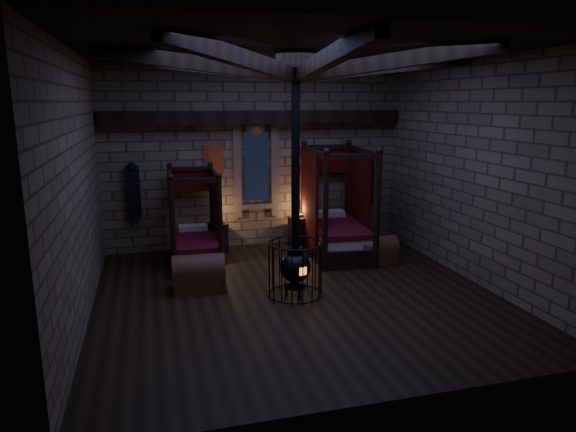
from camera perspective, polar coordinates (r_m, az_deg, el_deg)
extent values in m
cube|color=black|center=(9.34, 0.93, -8.75)|extent=(7.00, 7.00, 0.01)
cube|color=#847054|center=(12.17, -3.63, 6.45)|extent=(7.00, 0.02, 4.20)
cube|color=#847054|center=(5.57, 11.02, -1.13)|extent=(7.00, 0.02, 4.20)
cube|color=#847054|center=(8.52, -22.29, 2.88)|extent=(0.02, 7.00, 4.20)
cube|color=#847054|center=(10.32, 20.07, 4.61)|extent=(0.02, 7.00, 4.20)
cube|color=black|center=(8.73, 1.04, 17.86)|extent=(7.00, 7.00, 0.01)
cube|color=black|center=(11.92, -3.51, 10.91)|extent=(6.86, 0.35, 0.30)
cylinder|color=black|center=(8.72, 1.03, 16.88)|extent=(0.70, 0.70, 0.25)
cube|color=black|center=(12.14, -3.57, 5.49)|extent=(0.55, 0.04, 1.60)
cube|color=maroon|center=(11.97, -8.31, 6.24)|extent=(0.45, 0.03, 0.65)
cube|color=black|center=(11.86, -16.81, 2.61)|extent=(0.30, 0.10, 1.15)
cube|color=black|center=(12.95, 8.81, 3.80)|extent=(0.30, 0.10, 1.15)
cube|color=black|center=(11.14, -10.21, -4.50)|extent=(1.03, 1.91, 0.33)
cube|color=beige|center=(11.06, -10.26, -3.25)|extent=(0.92, 1.76, 0.20)
cube|color=maroon|center=(11.03, -10.29, -2.62)|extent=(0.97, 1.80, 0.09)
cube|color=beige|center=(11.67, -10.51, -1.32)|extent=(0.64, 0.33, 0.13)
cube|color=#590C07|center=(11.71, -10.78, 3.90)|extent=(0.99, 0.07, 0.50)
cylinder|color=black|center=(10.03, -12.65, -1.59)|extent=(0.10, 0.10, 1.99)
cylinder|color=black|center=(11.79, -12.83, 0.52)|extent=(0.10, 0.10, 1.99)
cylinder|color=black|center=(10.08, -7.52, -1.32)|extent=(0.10, 0.10, 1.99)
cylinder|color=black|center=(11.83, -8.46, 0.74)|extent=(0.10, 0.10, 1.99)
cube|color=#590C07|center=(11.16, -12.92, 0.07)|extent=(0.09, 1.36, 1.76)
cube|color=#590C07|center=(11.21, -8.03, 0.32)|extent=(0.09, 1.36, 1.76)
cube|color=black|center=(11.71, 5.41, -3.33)|extent=(1.39, 2.37, 0.39)
cube|color=beige|center=(11.63, 5.44, -1.89)|extent=(1.24, 2.18, 0.24)
cube|color=maroon|center=(11.59, 5.46, -1.16)|extent=(1.31, 2.23, 0.11)
cube|color=beige|center=(12.34, 4.47, 0.24)|extent=(0.80, 0.45, 0.15)
cube|color=#590C07|center=(12.42, 4.24, 6.18)|extent=(1.20, 0.17, 0.60)
cylinder|color=black|center=(10.30, 4.17, 0.24)|extent=(0.12, 0.12, 2.40)
cylinder|color=black|center=(12.39, 1.77, 2.37)|extent=(0.12, 0.12, 2.40)
cylinder|color=black|center=(10.61, 9.89, 0.45)|extent=(0.12, 0.12, 2.40)
cylinder|color=black|center=(12.65, 6.61, 2.50)|extent=(0.12, 0.12, 2.40)
cube|color=#590C07|center=(11.64, 2.35, 1.97)|extent=(0.22, 1.63, 2.12)
cube|color=#590C07|center=(11.93, 7.79, 2.13)|extent=(0.22, 1.63, 2.12)
cube|color=brown|center=(9.64, -9.85, -7.00)|extent=(0.98, 0.63, 0.39)
cylinder|color=brown|center=(9.58, -9.89, -5.90)|extent=(0.98, 0.63, 0.57)
cube|color=olive|center=(9.64, -12.46, -7.12)|extent=(0.09, 0.60, 0.41)
cube|color=olive|center=(9.66, -7.25, -6.88)|extent=(0.09, 0.60, 0.41)
cube|color=brown|center=(11.19, 9.81, -4.35)|extent=(0.86, 0.55, 0.34)
cylinder|color=brown|center=(11.14, 9.84, -3.50)|extent=(0.86, 0.55, 0.51)
cube|color=olive|center=(11.01, 8.04, -4.56)|extent=(0.08, 0.53, 0.37)
cube|color=olive|center=(11.37, 11.53, -4.15)|extent=(0.08, 0.53, 0.37)
cube|color=black|center=(11.86, -7.85, -2.52)|extent=(0.48, 0.46, 0.66)
cube|color=black|center=(11.77, -7.90, -0.89)|extent=(0.52, 0.51, 0.04)
cylinder|color=olive|center=(11.75, -7.92, -0.45)|extent=(0.09, 0.09, 0.15)
cube|color=black|center=(12.26, 1.23, -1.84)|extent=(0.47, 0.45, 0.68)
cube|color=black|center=(12.17, 1.24, -0.20)|extent=(0.51, 0.50, 0.04)
cube|color=brown|center=(12.16, 1.24, 0.07)|extent=(0.19, 0.15, 0.05)
cylinder|color=black|center=(9.22, 0.80, -7.61)|extent=(0.39, 0.39, 0.10)
sphere|color=black|center=(9.11, 0.81, -5.70)|extent=(0.55, 0.55, 0.55)
cylinder|color=black|center=(9.02, 0.81, -3.93)|extent=(0.27, 0.27, 0.14)
cube|color=#FF5914|center=(8.90, 1.68, -6.16)|extent=(0.14, 0.05, 0.14)
cylinder|color=black|center=(8.70, 0.85, 6.44)|extent=(0.15, 0.15, 3.17)
torus|color=black|center=(9.28, 0.80, -8.63)|extent=(0.97, 0.97, 0.03)
torus|color=black|center=(8.98, 0.82, -3.03)|extent=(0.97, 0.97, 0.03)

